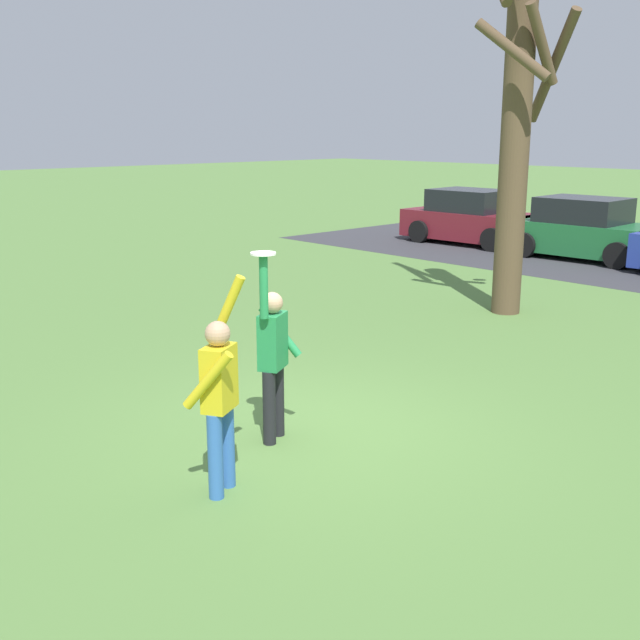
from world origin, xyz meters
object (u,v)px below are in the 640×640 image
Objects in this scene: person_defender at (220,393)px; parked_car_maroon at (472,219)px; frisbee_disc at (263,253)px; bare_tree_tall at (516,119)px; parked_car_green at (585,231)px; person_catcher at (273,353)px.

parked_car_maroon is (-8.23, 15.11, -0.25)m from person_defender.
frisbee_disc is 0.06× the size of parked_car_maroon.
person_defender is 17.21m from parked_car_maroon.
bare_tree_tall is at bearing -51.72° from parked_car_maroon.
person_defender is 0.26× the size of bare_tree_tall.
frisbee_disc is 0.03× the size of bare_tree_tall.
parked_car_green is at bearing -3.84° from parked_car_maroon.
person_catcher reaches higher than parked_car_maroon.
bare_tree_tall is at bearing -74.45° from parked_car_green.
person_defender is at bearing -75.14° from parked_car_green.
bare_tree_tall is (-2.38, 8.20, 2.50)m from person_defender.
person_defender is 8.89m from bare_tree_tall.
parked_car_green is at bearing 166.67° from person_catcher.
person_defender is at bearing -61.00° from frisbee_disc.
bare_tree_tall is at bearing 104.33° from frisbee_disc.
person_catcher is 1.34m from person_defender.
frisbee_disc is (0.11, -0.20, 1.11)m from person_catcher.
parked_car_maroon is 1.00× the size of parked_car_green.
bare_tree_tall reaches higher than person_defender.
person_catcher is at bearing -63.40° from parked_car_maroon.
parked_car_maroon is at bearing 176.16° from parked_car_green.
person_defender is at bearing -63.36° from parked_car_maroon.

